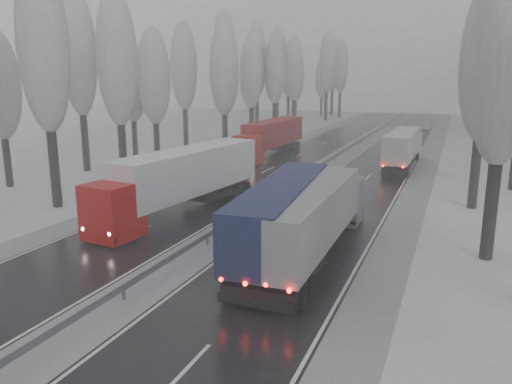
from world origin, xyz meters
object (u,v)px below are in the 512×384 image
Objects in this scene: truck_grey_tarp at (316,214)px; truck_red_white at (181,178)px; box_truck_distant at (423,120)px; truck_blue_box at (287,210)px; truck_cream_box at (404,146)px; truck_red_red at (271,136)px.

truck_grey_tarp is 0.89× the size of truck_red_white.
truck_red_white reaches higher than box_truck_distant.
box_truck_distant is at bearing 87.28° from truck_red_white.
truck_blue_box is 1.95× the size of box_truck_distant.
truck_grey_tarp is 1.02× the size of truck_cream_box.
truck_blue_box is 75.38m from box_truck_distant.
truck_cream_box is 0.91× the size of truck_red_red.
truck_red_red is (-14.91, -43.11, 0.99)m from box_truck_distant.
truck_cream_box is 28.79m from truck_red_white.
truck_grey_tarp reaches higher than truck_cream_box.
truck_grey_tarp is 12.22m from truck_red_white.
truck_red_red reaches higher than truck_grey_tarp.
truck_red_white reaches higher than truck_red_red.
truck_red_red reaches higher than truck_cream_box.
truck_red_white is at bearing -114.98° from truck_cream_box.
box_truck_distant is (2.03, 75.35, -0.87)m from truck_blue_box.
truck_blue_box is (-1.68, 0.04, 0.05)m from truck_grey_tarp.
truck_blue_box is at bearing -94.94° from box_truck_distant.
truck_red_red is at bearing 113.75° from truck_grey_tarp.
truck_red_red is at bearing 103.53° from truck_red_white.
truck_blue_box is at bearing -67.02° from truck_red_red.
truck_red_red is at bearing 175.45° from truck_cream_box.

